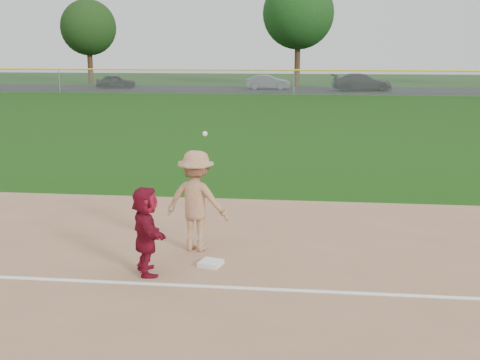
# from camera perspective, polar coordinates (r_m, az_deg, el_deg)

# --- Properties ---
(ground) EXTENTS (160.00, 160.00, 0.00)m
(ground) POSITION_cam_1_polar(r_m,az_deg,el_deg) (10.64, -0.94, -8.60)
(ground) COLOR #153F0C
(ground) RESTS_ON ground
(foul_line) EXTENTS (60.00, 0.10, 0.01)m
(foul_line) POSITION_cam_1_polar(r_m,az_deg,el_deg) (9.89, -1.55, -10.12)
(foul_line) COLOR white
(foul_line) RESTS_ON infield_dirt
(parking_asphalt) EXTENTS (120.00, 10.00, 0.01)m
(parking_asphalt) POSITION_cam_1_polar(r_m,az_deg,el_deg) (55.98, 5.28, 8.52)
(parking_asphalt) COLOR black
(parking_asphalt) RESTS_ON ground
(first_base) EXTENTS (0.46, 0.46, 0.08)m
(first_base) POSITION_cam_1_polar(r_m,az_deg,el_deg) (10.82, -2.79, -7.89)
(first_base) COLOR white
(first_base) RESTS_ON infield_dirt
(base_runner) EXTENTS (1.00, 1.48, 1.53)m
(base_runner) POSITION_cam_1_polar(r_m,az_deg,el_deg) (10.35, -8.92, -4.75)
(base_runner) COLOR maroon
(base_runner) RESTS_ON infield_dirt
(car_left) EXTENTS (3.96, 2.49, 1.26)m
(car_left) POSITION_cam_1_polar(r_m,az_deg,el_deg) (58.98, -11.69, 9.14)
(car_left) COLOR black
(car_left) RESTS_ON parking_asphalt
(car_mid) EXTENTS (4.09, 1.66, 1.32)m
(car_mid) POSITION_cam_1_polar(r_m,az_deg,el_deg) (56.22, 2.65, 9.26)
(car_mid) COLOR #57595E
(car_mid) RESTS_ON parking_asphalt
(car_right) EXTENTS (5.50, 2.75, 1.53)m
(car_right) POSITION_cam_1_polar(r_m,az_deg,el_deg) (55.08, 11.47, 9.07)
(car_right) COLOR black
(car_right) RESTS_ON parking_asphalt
(first_base_play) EXTENTS (1.36, 1.00, 2.36)m
(first_base_play) POSITION_cam_1_polar(r_m,az_deg,el_deg) (11.41, -4.16, -1.99)
(first_base_play) COLOR #969698
(first_base_play) RESTS_ON infield_dirt
(outfield_fence) EXTENTS (110.00, 0.12, 110.00)m
(outfield_fence) POSITION_cam_1_polar(r_m,az_deg,el_deg) (49.89, 5.15, 10.30)
(outfield_fence) COLOR #999EA0
(outfield_fence) RESTS_ON ground
(tree_1) EXTENTS (5.80, 5.80, 8.75)m
(tree_1) POSITION_cam_1_polar(r_m,az_deg,el_deg) (67.05, -14.19, 13.83)
(tree_1) COLOR #3B2115
(tree_1) RESTS_ON ground
(tree_2) EXTENTS (7.00, 7.00, 10.58)m
(tree_2) POSITION_cam_1_polar(r_m,az_deg,el_deg) (61.44, 5.55, 15.45)
(tree_2) COLOR #382514
(tree_2) RESTS_ON ground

